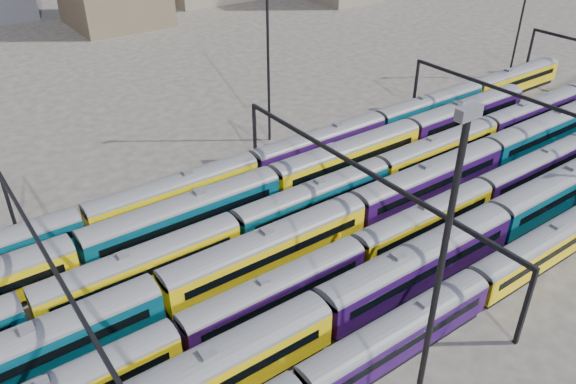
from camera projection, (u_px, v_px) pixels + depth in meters
ground at (281, 265)px, 55.89m from camera, size 500.00×500.00×0.00m
rake_1 at (322, 311)px, 46.00m from camera, size 137.22×3.34×5.65m
rake_2 at (357, 250)px, 53.91m from camera, size 113.25×2.76×4.64m
rake_3 at (356, 209)px, 59.27m from camera, size 134.68×3.28×5.54m
rake_4 at (314, 196)px, 62.02m from camera, size 141.94×2.97×4.99m
rake_5 at (184, 212)px, 58.65m from camera, size 112.27×3.29×5.55m
rake_6 at (175, 190)px, 62.89m from camera, size 145.70×3.04×5.13m
gantry_1 at (64, 292)px, 42.37m from camera, size 0.35×40.35×8.03m
gantry_2 at (360, 176)px, 57.34m from camera, size 0.35×40.35×8.03m
gantry_3 at (533, 109)px, 72.32m from camera, size 0.35×40.35×8.03m
mast_2 at (434, 303)px, 30.88m from camera, size 1.40×0.50×25.60m
mast_3 at (268, 43)px, 72.72m from camera, size 1.40×0.50×25.60m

